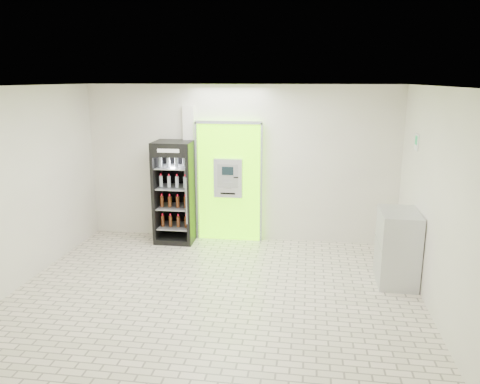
# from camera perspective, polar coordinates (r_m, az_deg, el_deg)

# --- Properties ---
(ground) EXTENTS (6.00, 6.00, 0.00)m
(ground) POSITION_cam_1_polar(r_m,az_deg,el_deg) (7.13, -2.99, -12.12)
(ground) COLOR beige
(ground) RESTS_ON ground
(room_shell) EXTENTS (6.00, 6.00, 6.00)m
(room_shell) POSITION_cam_1_polar(r_m,az_deg,el_deg) (6.54, -3.19, 2.57)
(room_shell) COLOR silver
(room_shell) RESTS_ON ground
(atm_assembly) EXTENTS (1.30, 0.24, 2.33)m
(atm_assembly) POSITION_cam_1_polar(r_m,az_deg,el_deg) (9.04, -1.34, 1.35)
(atm_assembly) COLOR #74FF00
(atm_assembly) RESTS_ON ground
(pillar) EXTENTS (0.22, 0.11, 2.60)m
(pillar) POSITION_cam_1_polar(r_m,az_deg,el_deg) (9.20, -6.10, 2.32)
(pillar) COLOR silver
(pillar) RESTS_ON ground
(beverage_cooler) EXTENTS (0.74, 0.70, 1.95)m
(beverage_cooler) POSITION_cam_1_polar(r_m,az_deg,el_deg) (9.08, -7.92, -0.23)
(beverage_cooler) COLOR black
(beverage_cooler) RESTS_ON ground
(steel_cabinet) EXTENTS (0.59, 0.87, 1.14)m
(steel_cabinet) POSITION_cam_1_polar(r_m,az_deg,el_deg) (7.64, 18.64, -6.40)
(steel_cabinet) COLOR #B1B4BA
(steel_cabinet) RESTS_ON ground
(exit_sign) EXTENTS (0.02, 0.22, 0.26)m
(exit_sign) POSITION_cam_1_polar(r_m,az_deg,el_deg) (7.93, 20.74, 5.72)
(exit_sign) COLOR white
(exit_sign) RESTS_ON room_shell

